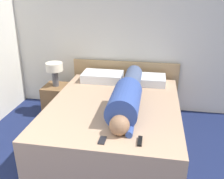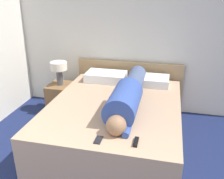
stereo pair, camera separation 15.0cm
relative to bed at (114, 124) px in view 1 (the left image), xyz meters
name	(u,v)px [view 1 (the left image)]	position (x,y,z in m)	size (l,w,h in m)	color
wall_back	(135,31)	(0.13, 1.17, 1.01)	(5.17, 0.06, 2.60)	silver
bed	(114,124)	(0.00, 0.00, 0.00)	(1.61, 2.00, 0.58)	tan
headboard	(125,85)	(0.00, 1.10, 0.12)	(1.73, 0.04, 0.82)	tan
nightstand	(57,99)	(-1.06, 0.69, -0.05)	(0.38, 0.42, 0.48)	brown
table_lamp	(54,69)	(-1.06, 0.69, 0.46)	(0.26, 0.26, 0.38)	#4C4C51
person_lying	(127,95)	(0.17, -0.04, 0.44)	(0.34, 1.68, 0.34)	#936B4C
pillow_near_headboard	(102,77)	(-0.31, 0.78, 0.36)	(0.61, 0.38, 0.13)	white
pillow_second	(146,80)	(0.36, 0.78, 0.35)	(0.58, 0.38, 0.12)	white
tv_remote	(140,141)	(0.38, -0.79, 0.30)	(0.04, 0.15, 0.02)	black
cell_phone	(102,140)	(0.03, -0.83, 0.30)	(0.06, 0.13, 0.01)	black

